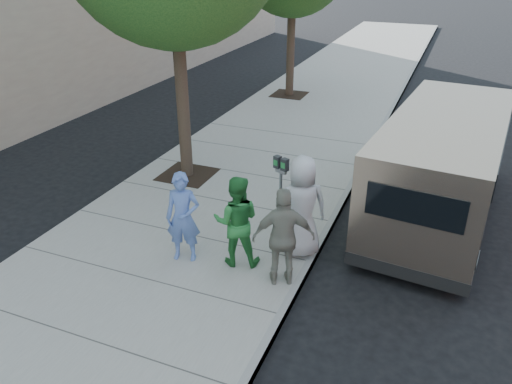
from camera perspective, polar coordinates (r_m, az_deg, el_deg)
ground at (r=9.30m, az=-2.54°, el=-6.77°), size 120.00×120.00×0.00m
sidewalk at (r=9.66m, az=-7.98°, el=-5.11°), size 5.00×60.00×0.15m
curb_face at (r=8.85m, az=6.06°, el=-8.25°), size 0.12×60.00×0.16m
parking_meter at (r=9.22m, az=2.85°, el=1.62°), size 0.32×0.21×1.48m
van at (r=10.58m, az=20.50°, el=2.89°), size 2.52×6.06×2.19m
person_officer at (r=8.52m, az=-8.34°, el=-2.89°), size 0.67×0.53×1.62m
person_green_shirt at (r=8.32m, az=-2.23°, el=-3.36°), size 0.94×0.83×1.62m
person_gray_shirt at (r=8.55m, az=5.22°, el=-1.72°), size 1.07×0.96×1.84m
person_striped_polo at (r=7.83m, az=3.18°, el=-5.21°), size 1.07×0.77×1.68m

